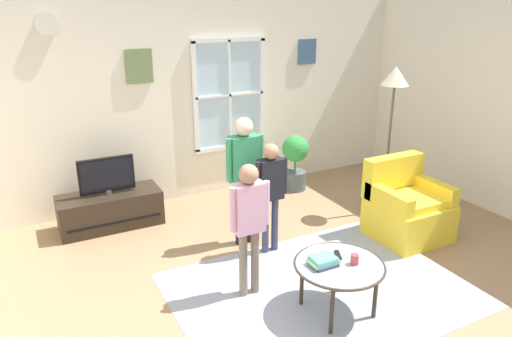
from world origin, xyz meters
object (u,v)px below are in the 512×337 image
Objects in this scene: television at (107,175)px; book_stack at (323,261)px; person_black_shirt at (271,186)px; potted_plant_by_window at (295,160)px; tv_stand at (110,210)px; remote_near_books at (338,255)px; armchair at (406,209)px; coffee_table at (339,267)px; cup at (355,259)px; floor_lamp at (394,91)px; person_pink_shirt at (249,215)px; person_green_shirt at (244,167)px.

television is 2.54× the size of book_stack.
potted_plant_by_window is at bearing 49.98° from person_black_shirt.
tv_stand is 2.84m from remote_near_books.
armchair is at bearing -31.36° from tv_stand.
potted_plant_by_window is at bearing 65.69° from coffee_table.
tv_stand is at bearing 120.60° from remote_near_books.
cup is 0.11× the size of potted_plant_by_window.
book_stack is (-1.65, -0.74, 0.17)m from armchair.
tv_stand is 3.57m from floor_lamp.
person_pink_shirt is 2.54m from floor_lamp.
person_green_shirt is (-1.67, 0.68, 0.55)m from armchair.
floor_lamp is (1.90, -0.07, 0.64)m from person_green_shirt.
person_pink_shirt reaches higher than cup.
person_green_shirt is at bearing 99.43° from remote_near_books.
person_black_shirt is at bearing 93.81° from remote_near_books.
remote_near_books is (0.07, 0.11, 0.04)m from coffee_table.
cup is (-1.41, -0.84, 0.17)m from armchair.
armchair reaches higher than coffee_table.
person_pink_shirt is (-0.55, 0.58, 0.35)m from coffee_table.
potted_plant_by_window is (1.09, 2.44, -0.03)m from remote_near_books.
coffee_table is 8.67× the size of cup.
person_green_shirt is at bearing 91.12° from book_stack.
person_black_shirt is (-0.07, 1.06, 0.28)m from remote_near_books.
person_black_shirt reaches higher than remote_near_books.
person_green_shirt is (-0.15, 0.29, 0.14)m from person_black_shirt.
person_black_shirt is at bearing -45.03° from television.
person_green_shirt is at bearing -41.68° from television.
tv_stand is at bearing 112.75° from person_pink_shirt.
coffee_table is 2.49m from floor_lamp.
floor_lamp reaches higher than book_stack.
armchair is 1.61m from remote_near_books.
book_stack is 2.81m from potted_plant_by_window.
person_green_shirt is at bearing 178.01° from floor_lamp.
person_pink_shirt is at bearing -130.73° from potted_plant_by_window.
book_stack is at bearing -162.34° from remote_near_books.
person_green_shirt is at bearing 66.23° from person_pink_shirt.
person_green_shirt is at bearing 118.05° from person_black_shirt.
cup is 1.59m from person_green_shirt.
person_pink_shirt is 1.60× the size of potted_plant_by_window.
tv_stand is 0.93× the size of person_pink_shirt.
potted_plant_by_window is at bearing 39.73° from person_green_shirt.
tv_stand is 0.97× the size of person_black_shirt.
armchair is at bearing -14.30° from person_black_shirt.
potted_plant_by_window reaches higher than coffee_table.
remote_near_books is (1.44, -2.43, -0.17)m from television.
person_green_shirt is (-0.27, 1.52, 0.38)m from cup.
remote_near_books is 0.18× the size of potted_plant_by_window.
person_black_shirt is 0.81m from person_pink_shirt.
tv_stand is at bearing 134.91° from person_black_shirt.
floor_lamp is at bearing 69.63° from armchair.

